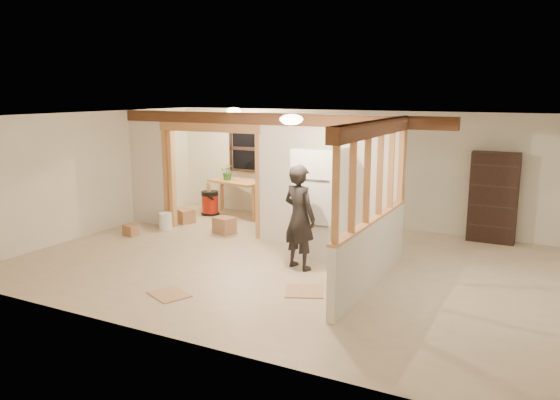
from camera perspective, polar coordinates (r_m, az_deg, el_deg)
The scene contains 28 objects.
floor at distance 9.45m, azimuth 0.84°, elevation -6.62°, with size 9.00×6.50×0.01m, color beige.
ceiling at distance 9.00m, azimuth 0.89°, elevation 8.74°, with size 9.00×6.50×0.01m, color white.
wall_back at distance 12.10m, azimuth 7.78°, elevation 3.35°, with size 9.00×0.01×2.50m, color silver.
wall_front at distance 6.47m, azimuth -12.14°, elevation -3.75°, with size 9.00×0.01×2.50m, color silver.
wall_left at distance 11.83m, azimuth -19.04°, elevation 2.65°, with size 0.01×6.50×2.50m, color silver.
partition_left_stub at distance 12.38m, azimuth -13.59°, elevation 3.31°, with size 0.90×0.12×2.50m, color silver.
partition_center at distance 10.14m, azimuth 4.92°, elevation 1.88°, with size 2.80×0.12×2.50m, color silver.
doorway_frame at distance 11.40m, azimuth -7.26°, elevation 2.11°, with size 2.46×0.14×2.20m, color tan.
header_beam_back at distance 10.53m, azimuth -1.08°, elevation 8.45°, with size 7.00×0.18×0.22m, color brown.
header_beam_right at distance 8.04m, azimuth 9.93°, elevation 7.41°, with size 0.18×3.30×0.22m, color brown.
pony_wall at distance 8.37m, azimuth 9.49°, elevation -5.54°, with size 0.12×3.20×1.00m, color silver.
stud_partition at distance 8.11m, azimuth 9.76°, elevation 2.33°, with size 0.14×3.20×1.32m, color tan.
window_back at distance 13.09m, azimuth -3.12°, elevation 5.35°, with size 1.12×0.10×1.10m, color black.
ceiling_dome_main at distance 8.42m, azimuth 1.20°, elevation 8.42°, with size 0.36×0.36×0.16m, color #FFEABF.
ceiling_dome_util at distance 12.24m, azimuth -4.85°, elevation 9.28°, with size 0.32×0.32×0.14m, color #FFEABF.
hanging_bulb at distance 11.39m, azimuth -4.57°, elevation 7.63°, with size 0.07×0.07×0.07m, color #FFD88C.
refrigerator at distance 9.77m, azimuth 4.15°, elevation -0.18°, with size 0.79×0.77×1.93m, color white.
woman at distance 8.96m, azimuth 2.04°, elevation -1.81°, with size 0.64×0.42×1.74m, color #272425.
work_table at distance 12.94m, azimuth -4.50°, elevation 0.20°, with size 1.34×0.67×0.84m, color tan.
potted_plant at distance 12.92m, azimuth -5.47°, elevation 2.91°, with size 0.34×0.29×0.37m, color #2C722C.
shop_vac at distance 13.11m, azimuth -7.33°, elevation -0.29°, with size 0.44×0.44×0.58m, color maroon.
bookshelf at distance 11.31m, azimuth 21.40°, elevation 0.23°, with size 0.88×0.29×1.77m, color black.
bucket at distance 11.89m, azimuth -11.88°, elevation -2.18°, with size 0.29×0.29×0.36m, color silver.
box_util_a at distance 11.38m, azimuth -5.84°, elevation -2.66°, with size 0.39×0.34×0.34m, color #A67550.
box_util_b at distance 12.40m, azimuth -9.85°, elevation -1.67°, with size 0.33×0.33×0.31m, color #A67550.
box_front at distance 11.57m, azimuth -15.32°, elevation -3.07°, with size 0.27×0.22×0.22m, color #A67550.
floor_panel_near at distance 8.16m, azimuth 2.57°, elevation -9.48°, with size 0.56×0.56×0.02m, color tan.
floor_panel_far at distance 8.18m, azimuth -11.49°, elevation -9.64°, with size 0.57×0.45×0.02m, color tan.
Camera 1 is at (4.02, -8.05, 2.90)m, focal length 35.00 mm.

